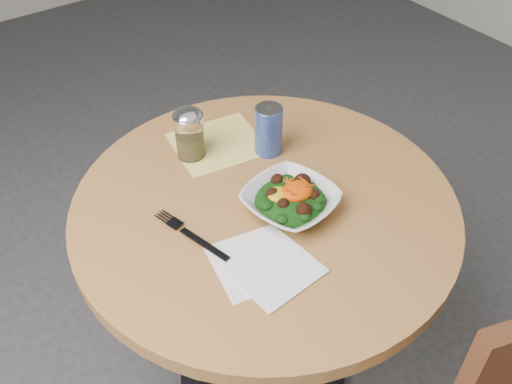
% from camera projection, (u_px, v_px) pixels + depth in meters
% --- Properties ---
extents(ground, '(6.00, 6.00, 0.00)m').
position_uv_depth(ground, '(262.00, 372.00, 1.83)').
color(ground, '#313033').
rests_on(ground, ground).
extents(table, '(0.90, 0.90, 0.75)m').
position_uv_depth(table, '(264.00, 257.00, 1.46)').
color(table, black).
rests_on(table, ground).
extents(cloth_napkin, '(0.25, 0.23, 0.00)m').
position_uv_depth(cloth_napkin, '(218.00, 143.00, 1.48)').
color(cloth_napkin, yellow).
rests_on(cloth_napkin, table).
extents(paper_napkins, '(0.21, 0.22, 0.00)m').
position_uv_depth(paper_napkins, '(263.00, 265.00, 1.18)').
color(paper_napkins, white).
rests_on(paper_napkins, table).
extents(salad_bowl, '(0.24, 0.24, 0.08)m').
position_uv_depth(salad_bowl, '(291.00, 200.00, 1.28)').
color(salad_bowl, silver).
rests_on(salad_bowl, table).
extents(fork, '(0.07, 0.21, 0.00)m').
position_uv_depth(fork, '(189.00, 234.00, 1.24)').
color(fork, black).
rests_on(fork, table).
extents(spice_shaker, '(0.08, 0.08, 0.14)m').
position_uv_depth(spice_shaker, '(190.00, 134.00, 1.41)').
color(spice_shaker, silver).
rests_on(spice_shaker, table).
extents(beverage_can, '(0.07, 0.07, 0.13)m').
position_uv_depth(beverage_can, '(268.00, 130.00, 1.42)').
color(beverage_can, navy).
rests_on(beverage_can, table).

